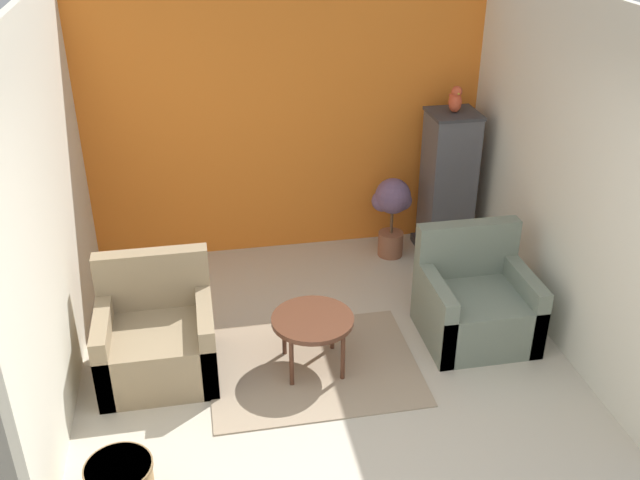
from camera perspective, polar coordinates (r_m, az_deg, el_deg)
name	(u,v)px	position (r m, az deg, el deg)	size (l,w,h in m)	color
wall_back_accent	(286,117)	(7.01, -2.75, 9.79)	(3.99, 0.06, 2.77)	orange
wall_left	(47,212)	(5.39, -21.02, 2.10)	(0.06, 3.53, 2.77)	beige
wall_right	(562,172)	(6.01, 18.81, 5.13)	(0.06, 3.53, 2.77)	beige
area_rug	(313,366)	(5.79, -0.57, -10.03)	(1.65, 1.29, 0.01)	gray
coffee_table	(313,323)	(5.54, -0.59, -6.64)	(0.64, 0.64, 0.47)	#512D1E
armchair_left	(157,340)	(5.71, -12.88, -7.81)	(0.88, 0.80, 0.92)	#8E7A5B
armchair_right	(475,305)	(6.12, 12.30, -5.09)	(0.88, 0.80, 0.92)	slate
birdcage	(448,185)	(7.24, 10.17, 4.36)	(0.53, 0.53, 1.48)	#353539
parrot	(455,100)	(6.95, 10.77, 10.96)	(0.12, 0.22, 0.26)	#D14C2D
potted_plant	(392,207)	(7.13, 5.78, 2.62)	(0.39, 0.35, 0.84)	brown
wicker_basket	(120,480)	(4.87, -15.68, -18.02)	(0.43, 0.43, 0.26)	#A37F51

